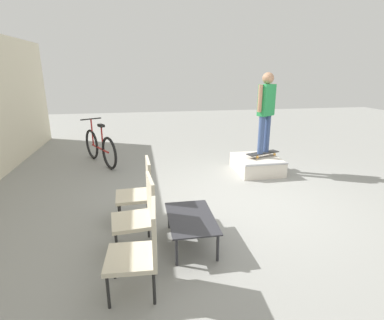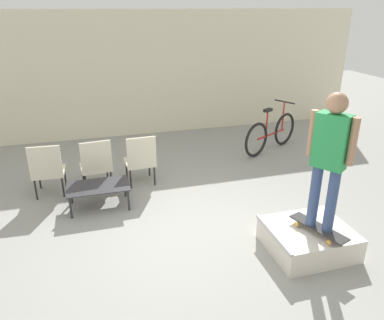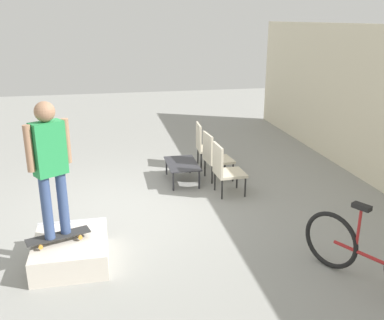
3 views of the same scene
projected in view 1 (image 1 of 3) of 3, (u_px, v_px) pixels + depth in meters
ground_plane at (248, 202)px, 5.25m from camera, size 24.00×24.00×0.00m
skate_ramp_box at (257, 164)px, 6.79m from camera, size 1.09×0.95×0.36m
skateboard_on_ramp at (263, 153)px, 6.77m from camera, size 0.45×0.83×0.07m
person_skater at (266, 107)px, 6.47m from camera, size 0.37×0.49×1.75m
coffee_table at (191, 220)px, 3.93m from camera, size 0.99×0.60×0.38m
patio_chair_left at (141, 248)px, 3.03m from camera, size 0.55×0.55×0.96m
patio_chair_center at (140, 212)px, 3.78m from camera, size 0.57×0.57×0.96m
patio_chair_right at (140, 189)px, 4.52m from camera, size 0.54×0.54×0.96m
bicycle at (100, 148)px, 7.31m from camera, size 1.67×0.93×1.07m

